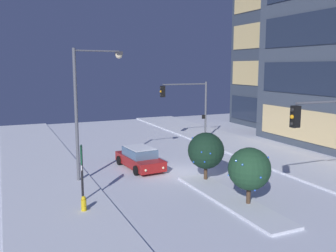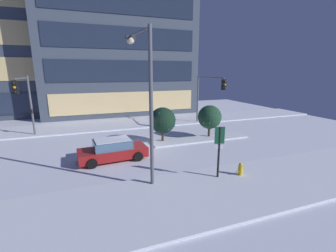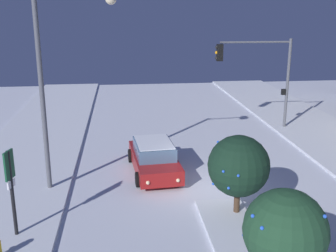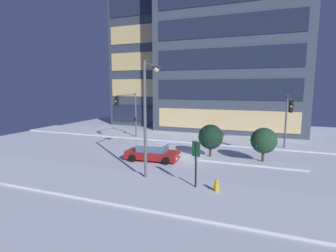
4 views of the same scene
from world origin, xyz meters
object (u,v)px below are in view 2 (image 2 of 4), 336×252
car_near (113,150)px  traffic_light_corner_far_right (208,91)px  traffic_light_corner_far_left (25,97)px  parking_info_sign (219,146)px  street_lamp_arched (145,86)px  decorated_tree_median (163,120)px  fire_hydrant (240,170)px  decorated_tree_left_of_median (210,117)px

car_near → traffic_light_corner_far_right: bearing=26.0°
traffic_light_corner_far_right → traffic_light_corner_far_left: traffic_light_corner_far_left is taller
traffic_light_corner_far_right → parking_info_sign: (-5.79, -11.57, -2.03)m
traffic_light_corner_far_right → street_lamp_arched: size_ratio=0.70×
parking_info_sign → street_lamp_arched: bearing=84.8°
traffic_light_corner_far_right → traffic_light_corner_far_left: 17.41m
car_near → parking_info_sign: 7.41m
decorated_tree_median → traffic_light_corner_far_right: bearing=30.5°
traffic_light_corner_far_left → fire_hydrant: bearing=46.5°
traffic_light_corner_far_left → decorated_tree_left_of_median: size_ratio=1.87×
street_lamp_arched → decorated_tree_left_of_median: 10.49m
fire_hydrant → decorated_tree_left_of_median: decorated_tree_left_of_median is taller
traffic_light_corner_far_left → decorated_tree_left_of_median: (15.44, -4.41, -1.99)m
traffic_light_corner_far_right → decorated_tree_median: traffic_light_corner_far_right is taller
decorated_tree_left_of_median → parking_info_sign: bearing=-116.5°
fire_hydrant → decorated_tree_median: bearing=104.6°
car_near → decorated_tree_median: 5.44m
traffic_light_corner_far_left → decorated_tree_median: (10.91, -4.33, -2.00)m
street_lamp_arched → car_near: bearing=13.8°
car_near → traffic_light_corner_far_left: (-6.35, 7.03, 3.23)m
street_lamp_arched → parking_info_sign: 5.24m
fire_hydrant → parking_info_sign: bearing=170.4°
decorated_tree_median → car_near: bearing=-149.4°
car_near → decorated_tree_median: size_ratio=1.57×
traffic_light_corner_far_right → parking_info_sign: traffic_light_corner_far_right is taller
traffic_light_corner_far_right → decorated_tree_median: size_ratio=1.85×
fire_hydrant → decorated_tree_median: size_ratio=0.29×
traffic_light_corner_far_left → parking_info_sign: traffic_light_corner_far_left is taller
street_lamp_arched → decorated_tree_left_of_median: size_ratio=2.68×
traffic_light_corner_far_right → decorated_tree_median: (-6.50, -3.83, -2.06)m
traffic_light_corner_far_right → parking_info_sign: size_ratio=1.85×
parking_info_sign → traffic_light_corner_far_right: bearing=-12.8°
traffic_light_corner_far_left → parking_info_sign: size_ratio=1.85×
traffic_light_corner_far_right → fire_hydrant: 13.10m
car_near → decorated_tree_median: bearing=26.0°
street_lamp_arched → decorated_tree_median: size_ratio=2.65×
traffic_light_corner_far_left → decorated_tree_left_of_median: traffic_light_corner_far_left is taller
traffic_light_corner_far_left → fire_hydrant: size_ratio=6.49×
traffic_light_corner_far_left → decorated_tree_median: bearing=68.3°
parking_info_sign → decorated_tree_median: parking_info_sign is taller
parking_info_sign → fire_hydrant: bearing=-85.8°
traffic_light_corner_far_left → decorated_tree_median: size_ratio=1.85×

